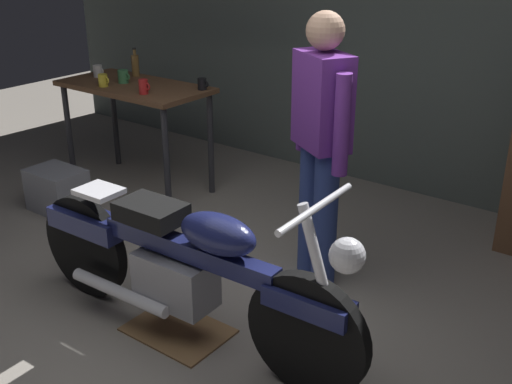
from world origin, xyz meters
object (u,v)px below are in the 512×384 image
at_px(bottle, 135,65).
at_px(mug_green_speckled, 123,77).
at_px(mug_yellow_tall, 103,80).
at_px(person_standing, 321,140).
at_px(storage_bin, 58,190).
at_px(motorcycle, 184,265).
at_px(mug_white_ceramic, 98,71).
at_px(mug_black_matte, 202,84).
at_px(mug_red_diner, 144,87).

bearing_deg(bottle, mug_green_speckled, -64.84).
bearing_deg(mug_yellow_tall, bottle, 100.71).
xyz_separation_m(mug_green_speckled, mug_yellow_tall, (-0.03, -0.19, -0.00)).
height_order(mug_green_speckled, bottle, bottle).
bearing_deg(person_standing, mug_green_speckled, 21.48).
distance_m(storage_bin, bottle, 1.28).
bearing_deg(motorcycle, mug_white_ceramic, 146.74).
distance_m(mug_green_speckled, mug_white_ceramic, 0.35).
bearing_deg(bottle, mug_yellow_tall, -79.29).
xyz_separation_m(motorcycle, mug_white_ceramic, (-2.27, 1.39, 0.50)).
relative_size(storage_bin, mug_black_matte, 4.24).
distance_m(mug_black_matte, bottle, 0.79).
relative_size(motorcycle, bottle, 9.09).
height_order(motorcycle, bottle, bottle).
xyz_separation_m(motorcycle, mug_red_diner, (-1.51, 1.21, 0.51)).
height_order(mug_black_matte, mug_green_speckled, mug_green_speckled).
distance_m(mug_red_diner, bottle, 0.66).
relative_size(mug_red_diner, bottle, 0.47).
xyz_separation_m(motorcycle, mug_green_speckled, (-1.92, 1.37, 0.50)).
height_order(motorcycle, person_standing, person_standing).
bearing_deg(person_standing, mug_red_diner, 24.33).
bearing_deg(mug_red_diner, mug_white_ceramic, 166.22).
xyz_separation_m(mug_yellow_tall, mug_white_ceramic, (-0.31, 0.21, 0.00)).
bearing_deg(mug_black_matte, bottle, 177.89).
bearing_deg(mug_green_speckled, storage_bin, -93.81).
relative_size(motorcycle, mug_green_speckled, 17.83).
relative_size(motorcycle, mug_white_ceramic, 19.53).
bearing_deg(storage_bin, mug_green_speckled, 86.19).
bearing_deg(storage_bin, bottle, 93.87).
bearing_deg(bottle, storage_bin, -86.13).
distance_m(motorcycle, person_standing, 1.12).
relative_size(storage_bin, mug_green_speckled, 3.58).
bearing_deg(bottle, mug_red_diner, -37.74).
bearing_deg(storage_bin, mug_yellow_tall, 88.41).
xyz_separation_m(person_standing, storage_bin, (-2.19, -0.35, -0.76)).
bearing_deg(mug_black_matte, mug_white_ceramic, -169.48).
bearing_deg(mug_black_matte, mug_yellow_tall, -150.63).
height_order(person_standing, mug_green_speckled, person_standing).
relative_size(mug_black_matte, mug_white_ceramic, 0.92).
height_order(mug_yellow_tall, mug_red_diner, mug_red_diner).
relative_size(motorcycle, person_standing, 1.31).
distance_m(motorcycle, mug_white_ceramic, 2.71).
relative_size(person_standing, mug_green_speckled, 13.59).
bearing_deg(mug_white_ceramic, mug_yellow_tall, -33.79).
bearing_deg(person_standing, mug_white_ceramic, 22.31).
xyz_separation_m(mug_black_matte, mug_red_diner, (-0.27, -0.38, 0.01)).
height_order(motorcycle, mug_green_speckled, mug_green_speckled).
distance_m(mug_green_speckled, mug_yellow_tall, 0.19).
xyz_separation_m(mug_green_speckled, mug_red_diner, (0.41, -0.16, 0.00)).
bearing_deg(mug_yellow_tall, storage_bin, -91.59).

